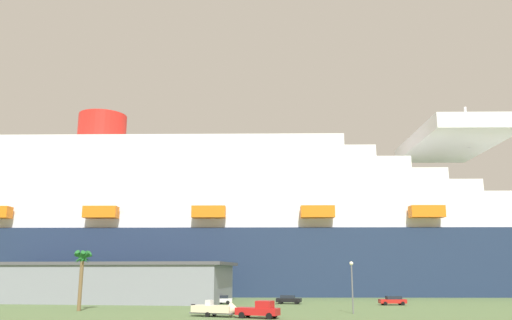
% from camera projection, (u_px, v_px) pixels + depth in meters
% --- Properties ---
extents(ground_plane, '(600.00, 600.00, 0.00)m').
position_uv_depth(ground_plane, '(235.00, 301.00, 106.34)').
color(ground_plane, '#567042').
extents(cruise_ship, '(268.53, 66.92, 60.30)m').
position_uv_depth(cruise_ship, '(218.00, 233.00, 140.56)').
color(cruise_ship, '#1E2D4C').
rests_on(cruise_ship, ground_plane).
extents(terminal_building, '(54.82, 19.01, 7.69)m').
position_uv_depth(terminal_building, '(95.00, 282.00, 102.14)').
color(terminal_building, gray).
rests_on(terminal_building, ground_plane).
extents(pickup_truck, '(5.92, 3.34, 2.20)m').
position_uv_depth(pickup_truck, '(259.00, 310.00, 66.06)').
color(pickup_truck, red).
rests_on(pickup_truck, ground_plane).
extents(small_boat_on_trailer, '(7.79, 3.51, 2.15)m').
position_uv_depth(small_boat_on_trailer, '(218.00, 309.00, 68.21)').
color(small_boat_on_trailer, '#595960').
rests_on(small_boat_on_trailer, ground_plane).
extents(palm_tree, '(2.98, 2.86, 9.16)m').
position_uv_depth(palm_tree, '(82.00, 263.00, 79.80)').
color(palm_tree, brown).
rests_on(palm_tree, ground_plane).
extents(street_lamp, '(0.56, 0.56, 7.33)m').
position_uv_depth(street_lamp, '(352.00, 279.00, 73.85)').
color(street_lamp, slate).
rests_on(street_lamp, ground_plane).
extents(parked_car_yellow_taxi, '(4.97, 2.81, 1.58)m').
position_uv_depth(parked_car_yellow_taxi, '(122.00, 298.00, 100.98)').
color(parked_car_yellow_taxi, yellow).
rests_on(parked_car_yellow_taxi, ground_plane).
extents(parked_car_white_van, '(4.82, 2.48, 1.58)m').
position_uv_depth(parked_car_white_van, '(220.00, 299.00, 95.05)').
color(parked_car_white_van, white).
rests_on(parked_car_white_van, ground_plane).
extents(parked_car_red_hatchback, '(5.01, 2.65, 1.58)m').
position_uv_depth(parked_car_red_hatchback, '(393.00, 300.00, 91.93)').
color(parked_car_red_hatchback, red).
rests_on(parked_car_red_hatchback, ground_plane).
extents(parked_car_black_coupe, '(4.78, 2.42, 1.58)m').
position_uv_depth(parked_car_black_coupe, '(289.00, 299.00, 95.47)').
color(parked_car_black_coupe, black).
rests_on(parked_car_black_coupe, ground_plane).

